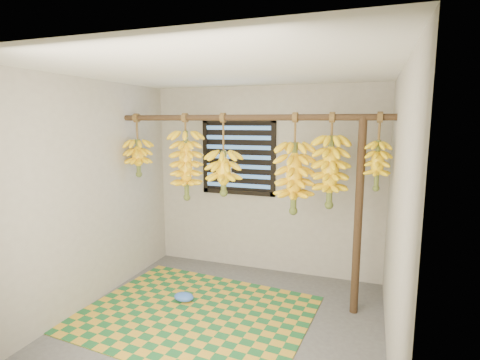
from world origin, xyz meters
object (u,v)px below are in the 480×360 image
at_px(banana_bunch_a, 138,158).
at_px(banana_bunch_f, 377,165).
at_px(support_post, 358,219).
at_px(banana_bunch_c, 224,173).
at_px(banana_bunch_d, 330,172).
at_px(banana_bunch_b, 186,165).
at_px(plastic_bag, 184,297).
at_px(banana_bunch_e, 294,178).
at_px(woven_mat, 195,314).

xyz_separation_m(banana_bunch_a, banana_bunch_f, (2.70, 0.00, 0.01)).
relative_size(support_post, banana_bunch_c, 2.22).
distance_m(banana_bunch_a, banana_bunch_c, 1.11).
bearing_deg(banana_bunch_d, banana_bunch_b, 180.00).
bearing_deg(plastic_bag, banana_bunch_d, 14.80).
bearing_deg(banana_bunch_d, banana_bunch_e, 180.00).
xyz_separation_m(banana_bunch_d, banana_bunch_f, (0.44, 0.00, 0.08)).
distance_m(banana_bunch_a, banana_bunch_d, 2.26).
relative_size(banana_bunch_d, banana_bunch_f, 1.26).
bearing_deg(banana_bunch_e, plastic_bag, -160.65).
relative_size(woven_mat, banana_bunch_a, 3.03).
bearing_deg(woven_mat, banana_bunch_f, 19.33).
bearing_deg(banana_bunch_f, plastic_bag, -168.50).
distance_m(support_post, plastic_bag, 2.04).
bearing_deg(plastic_bag, banana_bunch_f, 11.50).
distance_m(plastic_bag, banana_bunch_f, 2.46).
height_order(plastic_bag, banana_bunch_a, banana_bunch_a).
xyz_separation_m(woven_mat, banana_bunch_e, (0.88, 0.59, 1.37)).
bearing_deg(woven_mat, banana_bunch_b, 122.22).
height_order(plastic_bag, banana_bunch_e, banana_bunch_e).
bearing_deg(support_post, banana_bunch_d, 180.00).
relative_size(banana_bunch_a, banana_bunch_f, 0.99).
bearing_deg(banana_bunch_a, support_post, 0.00).
distance_m(woven_mat, banana_bunch_f, 2.36).
bearing_deg(support_post, banana_bunch_a, 180.00).
bearing_deg(banana_bunch_f, banana_bunch_a, 180.00).
relative_size(support_post, banana_bunch_f, 2.66).
bearing_deg(banana_bunch_c, support_post, 0.00).
bearing_deg(banana_bunch_a, banana_bunch_c, 0.00).
xyz_separation_m(banana_bunch_c, banana_bunch_e, (0.79, 0.00, -0.02)).
relative_size(woven_mat, banana_bunch_e, 2.16).
height_order(banana_bunch_d, banana_bunch_e, same).
xyz_separation_m(banana_bunch_a, banana_bunch_c, (1.10, 0.00, -0.13)).
bearing_deg(banana_bunch_b, support_post, 0.00).
height_order(banana_bunch_b, banana_bunch_e, same).
distance_m(plastic_bag, banana_bunch_a, 1.71).
bearing_deg(support_post, banana_bunch_f, 0.00).
bearing_deg(banana_bunch_c, plastic_bag, -129.53).
distance_m(plastic_bag, banana_bunch_e, 1.77).
bearing_deg(banana_bunch_e, banana_bunch_d, 0.00).
bearing_deg(banana_bunch_d, plastic_bag, -165.20).
relative_size(banana_bunch_b, banana_bunch_d, 1.03).
xyz_separation_m(plastic_bag, banana_bunch_a, (-0.78, 0.39, 1.47)).
bearing_deg(banana_bunch_a, banana_bunch_d, 0.00).
bearing_deg(plastic_bag, banana_bunch_c, 50.47).
distance_m(support_post, banana_bunch_e, 0.76).
bearing_deg(banana_bunch_d, banana_bunch_c, 180.00).
bearing_deg(banana_bunch_e, banana_bunch_f, 0.00).
height_order(plastic_bag, banana_bunch_b, banana_bunch_b).
xyz_separation_m(banana_bunch_b, banana_bunch_e, (1.25, 0.00, -0.08)).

